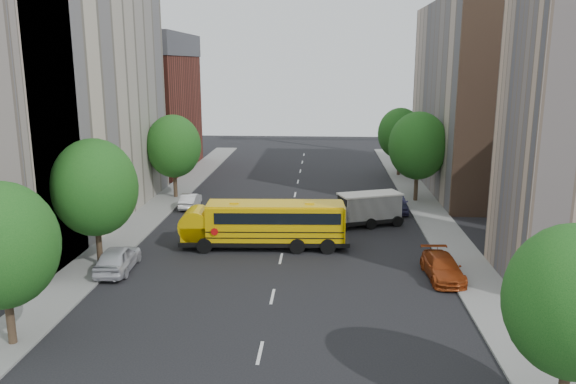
# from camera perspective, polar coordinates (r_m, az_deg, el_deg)

# --- Properties ---
(ground) EXTENTS (120.00, 120.00, 0.00)m
(ground) POSITION_cam_1_polar(r_m,az_deg,el_deg) (38.01, -0.50, -5.77)
(ground) COLOR black
(ground) RESTS_ON ground
(sidewalk_left) EXTENTS (3.00, 80.00, 0.12)m
(sidewalk_left) POSITION_cam_1_polar(r_m,az_deg,el_deg) (44.93, -14.85, -3.17)
(sidewalk_left) COLOR slate
(sidewalk_left) RESTS_ON ground
(sidewalk_right) EXTENTS (3.00, 80.00, 0.12)m
(sidewalk_right) POSITION_cam_1_polar(r_m,az_deg,el_deg) (43.59, 15.28, -3.70)
(sidewalk_right) COLOR slate
(sidewalk_right) RESTS_ON ground
(lane_markings) EXTENTS (0.15, 64.00, 0.01)m
(lane_markings) POSITION_cam_1_polar(r_m,az_deg,el_deg) (47.57, 0.36, -1.91)
(lane_markings) COLOR silver
(lane_markings) RESTS_ON ground
(building_left_cream) EXTENTS (10.00, 26.00, 20.00)m
(building_left_cream) POSITION_cam_1_polar(r_m,az_deg,el_deg) (46.74, -22.86, 9.25)
(building_left_cream) COLOR #BBAF97
(building_left_cream) RESTS_ON ground
(building_left_redbrick) EXTENTS (10.00, 15.00, 13.00)m
(building_left_redbrick) POSITION_cam_1_polar(r_m,az_deg,el_deg) (67.38, -14.34, 7.69)
(building_left_redbrick) COLOR maroon
(building_left_redbrick) RESTS_ON ground
(building_right_far) EXTENTS (10.00, 22.00, 18.00)m
(building_right_far) POSITION_cam_1_polar(r_m,az_deg,el_deg) (58.08, 19.23, 9.08)
(building_right_far) COLOR tan
(building_right_far) RESTS_ON ground
(building_right_sidewall) EXTENTS (10.10, 0.30, 18.00)m
(building_right_sidewall) POSITION_cam_1_polar(r_m,az_deg,el_deg) (47.58, 22.73, 8.10)
(building_right_sidewall) COLOR brown
(building_right_sidewall) RESTS_ON ground
(street_tree_0) EXTENTS (4.80, 4.80, 7.41)m
(street_tree_0) POSITION_cam_1_polar(r_m,az_deg,el_deg) (26.86, -27.09, -4.85)
(street_tree_0) COLOR #38281C
(street_tree_0) RESTS_ON ground
(street_tree_1) EXTENTS (5.12, 5.12, 7.90)m
(street_tree_1) POSITION_cam_1_polar(r_m,az_deg,el_deg) (35.43, -19.05, 0.43)
(street_tree_1) COLOR #38281C
(street_tree_1) RESTS_ON ground
(street_tree_2) EXTENTS (4.99, 4.99, 7.71)m
(street_tree_2) POSITION_cam_1_polar(r_m,az_deg,el_deg) (52.24, -11.55, 4.57)
(street_tree_2) COLOR #38281C
(street_tree_2) RESTS_ON ground
(street_tree_3) EXTENTS (4.61, 4.61, 7.11)m
(street_tree_3) POSITION_cam_1_polar(r_m,az_deg,el_deg) (21.24, 27.06, -9.91)
(street_tree_3) COLOR #38281C
(street_tree_3) RESTS_ON ground
(street_tree_4) EXTENTS (5.25, 5.25, 8.10)m
(street_tree_4) POSITION_cam_1_polar(r_m,az_deg,el_deg) (51.11, 13.08, 4.60)
(street_tree_4) COLOR #38281C
(street_tree_4) RESTS_ON ground
(street_tree_5) EXTENTS (4.86, 4.86, 7.51)m
(street_tree_5) POSITION_cam_1_polar(r_m,az_deg,el_deg) (62.92, 11.31, 5.85)
(street_tree_5) COLOR #38281C
(street_tree_5) RESTS_ON ground
(school_bus) EXTENTS (11.42, 3.26, 3.19)m
(school_bus) POSITION_cam_1_polar(r_m,az_deg,el_deg) (37.76, -2.55, -3.08)
(school_bus) COLOR black
(school_bus) RESTS_ON ground
(safari_truck) EXTENTS (6.25, 4.01, 2.53)m
(safari_truck) POSITION_cam_1_polar(r_m,az_deg,el_deg) (43.27, 7.75, -1.71)
(safari_truck) COLOR black
(safari_truck) RESTS_ON ground
(parked_car_0) EXTENTS (2.11, 4.75, 1.59)m
(parked_car_0) POSITION_cam_1_polar(r_m,az_deg,el_deg) (35.32, -16.91, -6.47)
(parked_car_0) COLOR silver
(parked_car_0) RESTS_ON ground
(parked_car_1) EXTENTS (1.47, 3.89, 1.27)m
(parked_car_1) POSITION_cam_1_polar(r_m,az_deg,el_deg) (49.17, -9.90, -0.86)
(parked_car_1) COLOR silver
(parked_car_1) RESTS_ON ground
(parked_car_3) EXTENTS (2.15, 4.74, 1.35)m
(parked_car_3) POSITION_cam_1_polar(r_m,az_deg,el_deg) (33.95, 15.42, -7.38)
(parked_car_3) COLOR #9B3B13
(parked_car_3) RESTS_ON ground
(parked_car_4) EXTENTS (1.99, 4.63, 1.56)m
(parked_car_4) POSITION_cam_1_polar(r_m,az_deg,el_deg) (48.09, 10.94, -1.03)
(parked_car_4) COLOR #37365E
(parked_car_4) RESTS_ON ground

